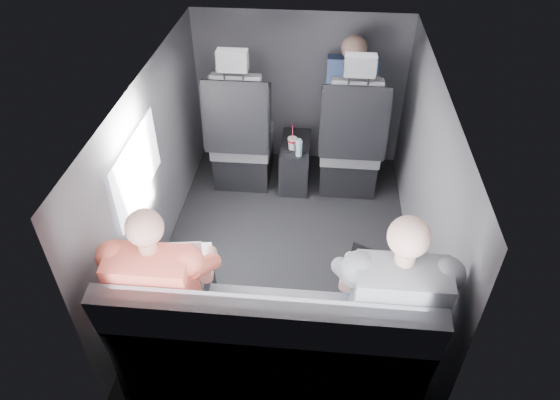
# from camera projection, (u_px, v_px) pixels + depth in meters

# --- Properties ---
(floor) EXTENTS (2.60, 2.60, 0.00)m
(floor) POSITION_uv_depth(u_px,v_px,m) (287.00, 251.00, 3.72)
(floor) COLOR black
(floor) RESTS_ON ground
(ceiling) EXTENTS (2.60, 2.60, 0.00)m
(ceiling) POSITION_uv_depth(u_px,v_px,m) (288.00, 82.00, 2.88)
(ceiling) COLOR #B2B2AD
(ceiling) RESTS_ON panel_back
(panel_left) EXTENTS (0.02, 2.60, 1.35)m
(panel_left) POSITION_uv_depth(u_px,v_px,m) (155.00, 170.00, 3.37)
(panel_left) COLOR #56565B
(panel_left) RESTS_ON floor
(panel_right) EXTENTS (0.02, 2.60, 1.35)m
(panel_right) POSITION_uv_depth(u_px,v_px,m) (425.00, 185.00, 3.23)
(panel_right) COLOR #56565B
(panel_right) RESTS_ON floor
(panel_front) EXTENTS (1.80, 0.02, 1.35)m
(panel_front) POSITION_uv_depth(u_px,v_px,m) (300.00, 90.00, 4.31)
(panel_front) COLOR #56565B
(panel_front) RESTS_ON floor
(panel_back) EXTENTS (1.80, 0.02, 1.35)m
(panel_back) POSITION_uv_depth(u_px,v_px,m) (264.00, 342.00, 2.29)
(panel_back) COLOR #56565B
(panel_back) RESTS_ON floor
(side_window) EXTENTS (0.02, 0.75, 0.42)m
(side_window) POSITION_uv_depth(u_px,v_px,m) (138.00, 168.00, 2.99)
(side_window) COLOR white
(side_window) RESTS_ON panel_left
(seatbelt) EXTENTS (0.35, 0.11, 0.59)m
(seatbelt) POSITION_uv_depth(u_px,v_px,m) (355.00, 114.00, 3.71)
(seatbelt) COLOR black
(seatbelt) RESTS_ON front_seat_right
(front_seat_left) EXTENTS (0.52, 0.58, 1.26)m
(front_seat_left) POSITION_uv_depth(u_px,v_px,m) (242.00, 142.00, 4.16)
(front_seat_left) COLOR black
(front_seat_left) RESTS_ON floor
(front_seat_right) EXTENTS (0.52, 0.58, 1.26)m
(front_seat_right) POSITION_uv_depth(u_px,v_px,m) (350.00, 148.00, 4.09)
(front_seat_right) COLOR black
(front_seat_right) RESTS_ON floor
(center_console) EXTENTS (0.24, 0.48, 0.41)m
(center_console) POSITION_uv_depth(u_px,v_px,m) (295.00, 162.00, 4.28)
(center_console) COLOR black
(center_console) RESTS_ON floor
(rear_bench) EXTENTS (1.60, 0.57, 0.92)m
(rear_bench) POSITION_uv_depth(u_px,v_px,m) (271.00, 346.00, 2.70)
(rear_bench) COLOR slate
(rear_bench) RESTS_ON floor
(soda_cup) EXTENTS (0.08, 0.08, 0.24)m
(soda_cup) POSITION_uv_depth(u_px,v_px,m) (292.00, 143.00, 4.03)
(soda_cup) COLOR white
(soda_cup) RESTS_ON center_console
(water_bottle) EXTENTS (0.05, 0.05, 0.15)m
(water_bottle) POSITION_uv_depth(u_px,v_px,m) (299.00, 148.00, 3.96)
(water_bottle) COLOR #9DC1D5
(water_bottle) RESTS_ON center_console
(laptop_white) EXTENTS (0.36, 0.35, 0.25)m
(laptop_white) POSITION_uv_depth(u_px,v_px,m) (178.00, 260.00, 2.76)
(laptop_white) COLOR white
(laptop_white) RESTS_ON passenger_rear_left
(laptop_black) EXTENTS (0.43, 0.47, 0.26)m
(laptop_black) POSITION_uv_depth(u_px,v_px,m) (378.00, 272.00, 2.68)
(laptop_black) COLOR black
(laptop_black) RESTS_ON passenger_rear_right
(passenger_rear_left) EXTENTS (0.50, 0.62, 1.22)m
(passenger_rear_left) POSITION_uv_depth(u_px,v_px,m) (167.00, 286.00, 2.62)
(passenger_rear_left) COLOR #343338
(passenger_rear_left) RESTS_ON rear_bench
(passenger_rear_right) EXTENTS (0.53, 0.64, 1.27)m
(passenger_rear_right) POSITION_uv_depth(u_px,v_px,m) (390.00, 300.00, 2.52)
(passenger_rear_right) COLOR navy
(passenger_rear_right) RESTS_ON rear_bench
(passenger_front_right) EXTENTS (0.40, 0.40, 0.81)m
(passenger_front_right) POSITION_uv_depth(u_px,v_px,m) (350.00, 94.00, 4.08)
(passenger_front_right) COLOR navy
(passenger_front_right) RESTS_ON front_seat_right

